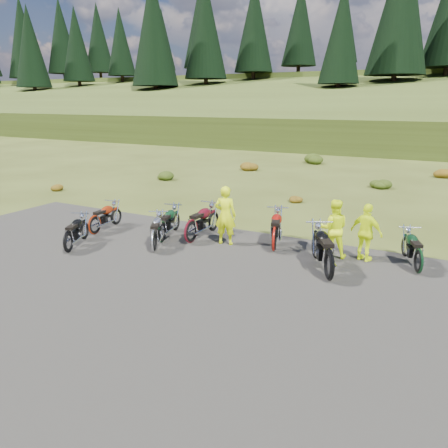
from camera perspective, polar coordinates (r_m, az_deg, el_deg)
The scene contains 38 objects.
ground at distance 12.10m, azimuth -3.69°, elevation -5.99°, with size 300.00×300.00×0.00m, color #384015.
gravel_pad at distance 10.60m, azimuth -9.45°, elevation -9.47°, with size 20.00×12.00×0.04m, color black.
hill_slope at distance 59.99m, azimuth 22.70°, elevation 10.35°, with size 300.00×46.00×3.00m, color #364216, non-canonical shape.
hill_plateau at distance 119.75m, azimuth 25.84°, elevation 12.16°, with size 300.00×90.00×9.17m, color #364216.
conifer_5 at distance 141.98m, azimuth -25.13°, elevation 19.96°, with size 6.16×6.16×16.00m.
conifer_8 at distance 119.97m, azimuth -24.80°, elevation 21.22°, with size 7.92×7.92×20.00m.
conifer_9 at distance 119.43m, azimuth -20.51°, elevation 22.02°, with size 7.48×7.48×19.00m.
conifer_10 at distance 119.40m, azimuth -16.12°, elevation 22.32°, with size 7.04×7.04×18.00m.
conifer_11 at distance 97.49m, azimuth -24.00°, elevation 20.44°, with size 6.60×6.60×17.00m.
conifer_12 at distance 97.10m, azimuth -18.73°, elevation 21.37°, with size 6.16×6.16×16.00m.
conifer_13 at distance 97.46m, azimuth -13.40°, elevation 22.14°, with size 5.72×5.72×15.00m.
conifer_14 at distance 98.56m, azimuth -8.09°, elevation 22.72°, with size 5.28×5.28×14.00m.
conifer_15 at distance 100.78m, azimuth -2.93°, elevation 24.76°, with size 7.92×7.92×20.00m.
conifer_16 at distance 76.16m, azimuth -9.22°, elevation 23.79°, with size 7.48×7.48×19.00m.
conifer_17 at distance 77.94m, azimuth -2.45°, elevation 24.29°, with size 7.04×7.04×18.00m.
conifer_18 at distance 80.59m, azimuth 3.97°, elevation 24.49°, with size 6.60×6.60×17.00m.
conifer_19 at distance 84.01m, azimuth 9.93°, elevation 24.43°, with size 6.16×6.16×16.00m.
conifer_20 at distance 88.07m, azimuth 15.35°, elevation 23.92°, with size 5.72×5.72×15.00m.
conifer_21 at distance 61.90m, azimuth 15.07°, elevation 22.83°, with size 5.28×5.28×14.00m.
conifer_22 at distance 67.26m, azimuth 22.17°, elevation 25.30°, with size 7.92×7.92×20.00m.
shrub_0 at distance 24.12m, azimuth -20.79°, elevation 4.62°, with size 0.77×0.77×0.45m, color brown.
shrub_1 at distance 26.04m, azimuth -7.73°, elevation 6.44°, with size 1.03×1.03×0.61m, color #22350D.
shrub_2 at distance 29.11m, azimuth 3.13°, elevation 7.70°, with size 1.30×1.30×0.77m, color brown.
shrub_3 at distance 33.01m, azimuth 11.71°, elevation 8.50°, with size 1.56×1.56×0.92m, color #22350D.
shrub_4 at distance 20.23m, azimuth 9.13°, elevation 3.47°, with size 0.77×0.77×0.45m, color brown.
shrub_5 at distance 24.63m, azimuth 19.68°, elevation 5.13°, with size 1.03×1.03×0.61m, color #22350D.
shrub_6 at distance 29.61m, azimuth 26.88°, elevation 6.16°, with size 1.30×1.30×0.77m, color brown.
motorcycle_0 at distance 14.17m, azimuth -19.54°, elevation -3.60°, with size 1.90×0.63×1.00m, color black, non-canonical shape.
motorcycle_1 at distance 15.76m, azimuth -16.45°, elevation -1.39°, with size 1.91×0.64×1.00m, color maroon, non-canonical shape.
motorcycle_2 at distance 14.44m, azimuth -8.07°, elevation -2.44°, with size 2.00×0.67×1.05m, color black, non-canonical shape.
motorcycle_3 at distance 13.58m, azimuth -9.09°, elevation -3.68°, with size 1.97×0.66×1.03m, color #A7A7AC, non-canonical shape.
motorcycle_4 at distance 14.27m, azimuth -4.30°, elevation -2.55°, with size 2.20×0.73×1.15m, color #510D16, non-canonical shape.
motorcycle_5 at distance 11.68m, azimuth 13.45°, elevation -7.23°, with size 2.35×0.78×1.23m, color black, non-canonical shape.
motorcycle_6 at distance 13.55m, azimuth 6.51°, elevation -3.62°, with size 2.16×0.72×1.13m, color maroon, non-canonical shape.
motorcycle_7 at distance 12.90m, azimuth 23.89°, elevation -5.97°, with size 1.92×0.64×1.00m, color black, non-canonical shape.
person_middle at distance 13.85m, azimuth 0.18°, elevation 1.02°, with size 0.69×0.45×1.90m, color #D4EA0C.
person_right_a at distance 13.12m, azimuth 14.10°, elevation -0.70°, with size 0.84×0.66×1.73m, color #D4EA0C.
person_right_b at distance 13.08m, azimuth 18.09°, elevation -1.19°, with size 0.98×0.41×1.68m, color #D4EA0C.
Camera 1 is at (5.96, -9.52, 4.49)m, focal length 35.00 mm.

